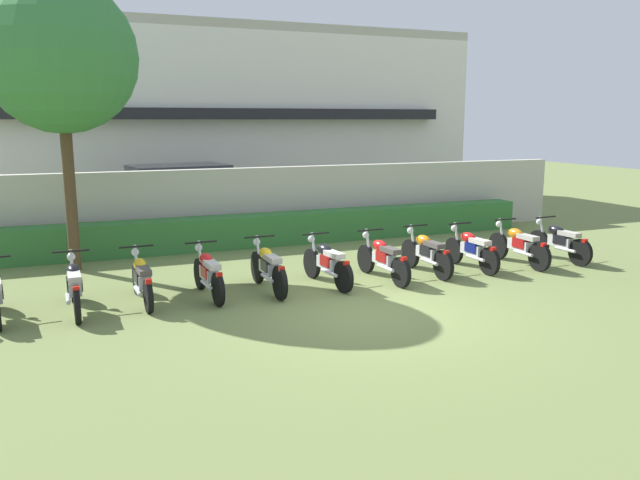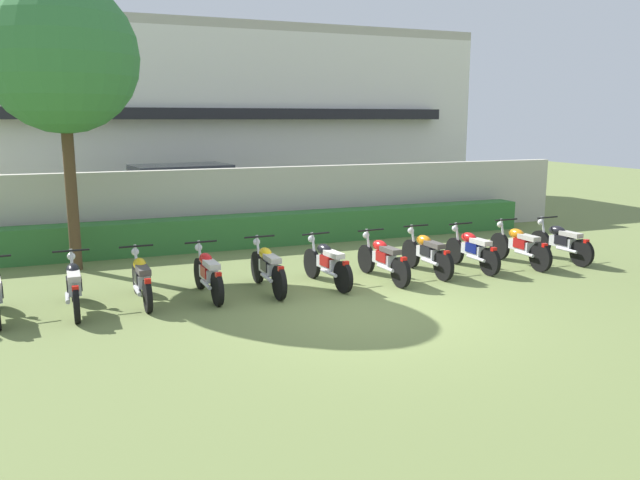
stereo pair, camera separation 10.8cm
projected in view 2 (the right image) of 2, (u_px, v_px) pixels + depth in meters
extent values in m
plane|color=olive|center=(371.00, 313.00, 10.57)|extent=(60.00, 60.00, 0.00)
cube|color=white|center=(195.00, 123.00, 23.62)|extent=(19.94, 6.00, 6.10)
cube|color=black|center=(214.00, 114.00, 20.59)|extent=(16.75, 0.50, 0.36)
cube|color=#B2AD9E|center=(192.00, 33.00, 23.02)|extent=(19.94, 6.00, 0.30)
cube|color=#BCB7A8|center=(255.00, 204.00, 16.69)|extent=(18.94, 0.30, 1.94)
cube|color=#337033|center=(263.00, 230.00, 16.16)|extent=(15.15, 0.70, 0.80)
cube|color=black|center=(189.00, 204.00, 18.55)|extent=(4.70, 2.42, 1.00)
cube|color=#2D333D|center=(181.00, 176.00, 18.30)|extent=(2.90, 2.04, 0.65)
cylinder|color=black|center=(228.00, 210.00, 20.17)|extent=(0.70, 0.31, 0.68)
cylinder|color=black|center=(251.00, 218.00, 18.58)|extent=(0.70, 0.31, 0.68)
cylinder|color=black|center=(128.00, 217.00, 18.67)|extent=(0.70, 0.31, 0.68)
cylinder|color=black|center=(143.00, 226.00, 17.08)|extent=(0.70, 0.31, 0.68)
cylinder|color=#4C3823|center=(71.00, 192.00, 13.28)|extent=(0.24, 0.24, 3.34)
sphere|color=#387A3D|center=(61.00, 56.00, 12.77)|extent=(3.09, 3.09, 3.09)
cylinder|color=black|center=(73.00, 284.00, 11.20)|extent=(0.10, 0.61, 0.61)
cylinder|color=black|center=(76.00, 304.00, 9.99)|extent=(0.10, 0.61, 0.61)
cube|color=silver|center=(74.00, 286.00, 10.52)|extent=(0.21, 0.60, 0.22)
ellipsoid|color=black|center=(73.00, 270.00, 10.64)|extent=(0.23, 0.44, 0.22)
cube|color=#B2ADA3|center=(74.00, 276.00, 10.28)|extent=(0.21, 0.52, 0.10)
cube|color=red|center=(75.00, 289.00, 9.85)|extent=(0.10, 0.08, 0.08)
cylinder|color=silver|center=(72.00, 268.00, 11.06)|extent=(0.05, 0.23, 0.65)
cylinder|color=black|center=(71.00, 251.00, 10.92)|extent=(0.60, 0.05, 0.04)
sphere|color=silver|center=(71.00, 256.00, 11.13)|extent=(0.14, 0.14, 0.14)
cylinder|color=silver|center=(67.00, 298.00, 10.28)|extent=(0.08, 0.55, 0.07)
cube|color=black|center=(74.00, 283.00, 10.47)|extent=(0.25, 0.36, 0.20)
cylinder|color=black|center=(137.00, 278.00, 11.71)|extent=(0.11, 0.56, 0.56)
cylinder|color=black|center=(148.00, 296.00, 10.54)|extent=(0.11, 0.56, 0.56)
cube|color=silver|center=(142.00, 279.00, 11.05)|extent=(0.22, 0.61, 0.22)
ellipsoid|color=yellow|center=(140.00, 264.00, 11.16)|extent=(0.23, 0.45, 0.22)
cube|color=#4C4742|center=(143.00, 270.00, 10.81)|extent=(0.22, 0.53, 0.10)
cube|color=red|center=(148.00, 281.00, 10.40)|extent=(0.10, 0.08, 0.08)
cylinder|color=silver|center=(136.00, 263.00, 11.57)|extent=(0.06, 0.23, 0.65)
cylinder|color=black|center=(136.00, 246.00, 11.43)|extent=(0.60, 0.06, 0.04)
sphere|color=silver|center=(135.00, 252.00, 11.63)|extent=(0.14, 0.14, 0.14)
cylinder|color=silver|center=(137.00, 291.00, 10.81)|extent=(0.09, 0.55, 0.07)
cube|color=black|center=(142.00, 277.00, 11.00)|extent=(0.25, 0.37, 0.20)
cylinder|color=black|center=(200.00, 273.00, 12.03)|extent=(0.12, 0.59, 0.59)
cylinder|color=black|center=(217.00, 289.00, 10.92)|extent=(0.12, 0.59, 0.59)
cube|color=silver|center=(209.00, 273.00, 11.40)|extent=(0.23, 0.61, 0.22)
ellipsoid|color=red|center=(206.00, 259.00, 11.51)|extent=(0.24, 0.45, 0.22)
cube|color=beige|center=(211.00, 265.00, 11.16)|extent=(0.23, 0.53, 0.10)
cube|color=red|center=(218.00, 275.00, 10.78)|extent=(0.10, 0.08, 0.08)
cylinder|color=silver|center=(200.00, 258.00, 11.89)|extent=(0.06, 0.23, 0.65)
cylinder|color=black|center=(201.00, 242.00, 11.75)|extent=(0.60, 0.07, 0.04)
sphere|color=silver|center=(199.00, 247.00, 11.95)|extent=(0.14, 0.14, 0.14)
cylinder|color=silver|center=(206.00, 284.00, 11.15)|extent=(0.10, 0.55, 0.07)
cube|color=#A51414|center=(209.00, 271.00, 11.35)|extent=(0.26, 0.37, 0.20)
cylinder|color=black|center=(257.00, 267.00, 12.48)|extent=(0.10, 0.62, 0.62)
cylinder|color=black|center=(279.00, 283.00, 11.28)|extent=(0.10, 0.62, 0.62)
cube|color=silver|center=(268.00, 267.00, 11.81)|extent=(0.21, 0.60, 0.22)
ellipsoid|color=yellow|center=(265.00, 253.00, 11.92)|extent=(0.23, 0.44, 0.22)
cube|color=#B2ADA3|center=(272.00, 259.00, 11.56)|extent=(0.21, 0.52, 0.10)
cube|color=red|center=(281.00, 269.00, 11.13)|extent=(0.10, 0.08, 0.08)
cylinder|color=silver|center=(258.00, 252.00, 12.34)|extent=(0.05, 0.23, 0.65)
cylinder|color=black|center=(260.00, 237.00, 12.20)|extent=(0.60, 0.05, 0.04)
sphere|color=silver|center=(257.00, 242.00, 12.40)|extent=(0.14, 0.14, 0.14)
cylinder|color=silver|center=(267.00, 278.00, 11.56)|extent=(0.08, 0.55, 0.07)
cube|color=black|center=(269.00, 265.00, 11.75)|extent=(0.25, 0.36, 0.20)
cylinder|color=black|center=(312.00, 263.00, 12.85)|extent=(0.15, 0.61, 0.60)
cylinder|color=black|center=(343.00, 277.00, 11.73)|extent=(0.15, 0.61, 0.60)
cube|color=silver|center=(328.00, 263.00, 12.22)|extent=(0.26, 0.62, 0.22)
ellipsoid|color=black|center=(324.00, 250.00, 12.33)|extent=(0.26, 0.46, 0.22)
cube|color=beige|center=(334.00, 254.00, 11.98)|extent=(0.25, 0.54, 0.10)
cube|color=red|center=(346.00, 263.00, 11.59)|extent=(0.11, 0.09, 0.08)
cylinder|color=silver|center=(314.00, 249.00, 12.71)|extent=(0.07, 0.23, 0.65)
cylinder|color=black|center=(316.00, 234.00, 12.58)|extent=(0.60, 0.10, 0.04)
sphere|color=silver|center=(311.00, 239.00, 12.78)|extent=(0.14, 0.14, 0.14)
cylinder|color=silver|center=(329.00, 273.00, 11.97)|extent=(0.13, 0.55, 0.07)
cube|color=#A51414|center=(329.00, 261.00, 12.17)|extent=(0.28, 0.38, 0.20)
cylinder|color=black|center=(366.00, 259.00, 13.28)|extent=(0.13, 0.60, 0.59)
cylinder|color=black|center=(401.00, 272.00, 12.09)|extent=(0.13, 0.60, 0.59)
cube|color=silver|center=(384.00, 258.00, 12.61)|extent=(0.24, 0.61, 0.22)
ellipsoid|color=red|center=(380.00, 246.00, 12.72)|extent=(0.25, 0.45, 0.22)
cube|color=#4C4742|center=(390.00, 250.00, 12.37)|extent=(0.23, 0.53, 0.10)
cube|color=red|center=(404.00, 259.00, 11.95)|extent=(0.10, 0.09, 0.08)
cylinder|color=silver|center=(369.00, 245.00, 13.14)|extent=(0.06, 0.23, 0.65)
cylinder|color=black|center=(371.00, 230.00, 13.00)|extent=(0.60, 0.07, 0.04)
sphere|color=silver|center=(366.00, 235.00, 13.21)|extent=(0.14, 0.14, 0.14)
cylinder|color=silver|center=(385.00, 268.00, 12.37)|extent=(0.10, 0.55, 0.07)
cube|color=#A51414|center=(385.00, 257.00, 12.56)|extent=(0.26, 0.37, 0.20)
cylinder|color=black|center=(411.00, 254.00, 13.75)|extent=(0.11, 0.62, 0.62)
cylinder|color=black|center=(443.00, 265.00, 12.62)|extent=(0.11, 0.62, 0.62)
cube|color=silver|center=(428.00, 253.00, 13.11)|extent=(0.22, 0.61, 0.22)
ellipsoid|color=orange|center=(424.00, 240.00, 13.22)|extent=(0.23, 0.45, 0.22)
cube|color=#4C4742|center=(435.00, 245.00, 12.86)|extent=(0.21, 0.53, 0.10)
cube|color=red|center=(447.00, 253.00, 12.48)|extent=(0.10, 0.08, 0.08)
cylinder|color=silver|center=(413.00, 240.00, 13.60)|extent=(0.06, 0.23, 0.65)
cylinder|color=black|center=(416.00, 226.00, 13.46)|extent=(0.60, 0.05, 0.04)
sphere|color=silver|center=(411.00, 231.00, 13.67)|extent=(0.14, 0.14, 0.14)
cylinder|color=silver|center=(429.00, 262.00, 12.86)|extent=(0.09, 0.55, 0.07)
cube|color=black|center=(429.00, 251.00, 13.05)|extent=(0.25, 0.37, 0.20)
cylinder|color=black|center=(455.00, 251.00, 14.11)|extent=(0.12, 0.59, 0.59)
cylinder|color=black|center=(490.00, 262.00, 13.03)|extent=(0.12, 0.59, 0.59)
cube|color=silver|center=(473.00, 250.00, 13.49)|extent=(0.23, 0.61, 0.22)
ellipsoid|color=red|center=(469.00, 238.00, 13.60)|extent=(0.24, 0.45, 0.22)
cube|color=beige|center=(481.00, 242.00, 13.25)|extent=(0.22, 0.53, 0.10)
cube|color=red|center=(494.00, 249.00, 12.88)|extent=(0.10, 0.08, 0.08)
cylinder|color=silver|center=(458.00, 237.00, 13.97)|extent=(0.06, 0.23, 0.65)
cylinder|color=black|center=(461.00, 224.00, 13.83)|extent=(0.60, 0.06, 0.04)
sphere|color=silver|center=(455.00, 229.00, 14.03)|extent=(0.14, 0.14, 0.14)
cylinder|color=silver|center=(476.00, 258.00, 13.25)|extent=(0.09, 0.55, 0.07)
cube|color=navy|center=(475.00, 248.00, 13.44)|extent=(0.26, 0.37, 0.20)
cylinder|color=black|center=(500.00, 246.00, 14.57)|extent=(0.10, 0.62, 0.61)
cylinder|color=black|center=(541.00, 257.00, 13.36)|extent=(0.10, 0.62, 0.61)
cube|color=silver|center=(521.00, 245.00, 13.89)|extent=(0.21, 0.60, 0.22)
ellipsoid|color=orange|center=(516.00, 234.00, 14.00)|extent=(0.23, 0.45, 0.22)
cube|color=#B2ADA3|center=(529.00, 238.00, 13.64)|extent=(0.21, 0.52, 0.10)
cube|color=red|center=(545.00, 245.00, 13.22)|extent=(0.10, 0.08, 0.08)
cylinder|color=silver|center=(503.00, 233.00, 14.43)|extent=(0.06, 0.23, 0.65)
cylinder|color=black|center=(506.00, 220.00, 14.29)|extent=(0.60, 0.05, 0.04)
sphere|color=silver|center=(500.00, 224.00, 14.49)|extent=(0.14, 0.14, 0.14)
cylinder|color=silver|center=(524.00, 254.00, 13.64)|extent=(0.08, 0.55, 0.07)
cube|color=#A51414|center=(523.00, 243.00, 13.84)|extent=(0.25, 0.37, 0.20)
cylinder|color=black|center=(540.00, 243.00, 14.91)|extent=(0.13, 0.61, 0.61)
cylinder|color=black|center=(582.00, 253.00, 13.82)|extent=(0.13, 0.61, 0.61)
cube|color=silver|center=(562.00, 242.00, 14.29)|extent=(0.24, 0.61, 0.22)
ellipsoid|color=black|center=(557.00, 231.00, 14.40)|extent=(0.25, 0.45, 0.22)
cube|color=#B2ADA3|center=(571.00, 234.00, 14.05)|extent=(0.24, 0.53, 0.10)
cube|color=red|center=(586.00, 241.00, 13.68)|extent=(0.11, 0.09, 0.08)
cylinder|color=silver|center=(544.00, 230.00, 14.77)|extent=(0.07, 0.23, 0.65)
cylinder|color=black|center=(547.00, 217.00, 14.63)|extent=(0.60, 0.08, 0.04)
sphere|color=silver|center=(541.00, 222.00, 14.83)|extent=(0.14, 0.14, 0.14)
cylinder|color=silver|center=(567.00, 250.00, 14.04)|extent=(0.11, 0.55, 0.07)
cube|color=black|center=(564.00, 240.00, 14.24)|extent=(0.27, 0.38, 0.20)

